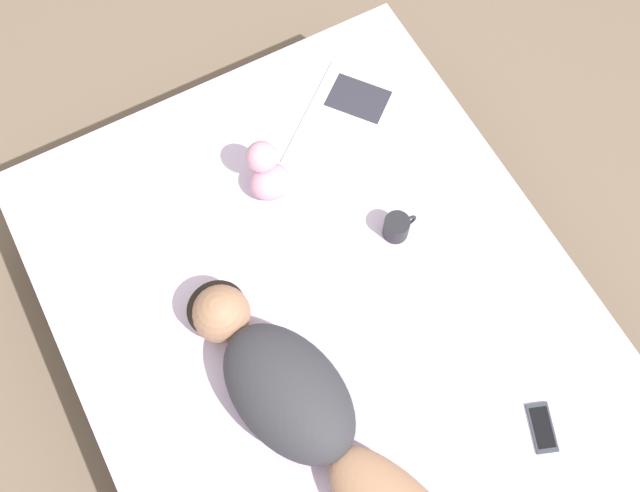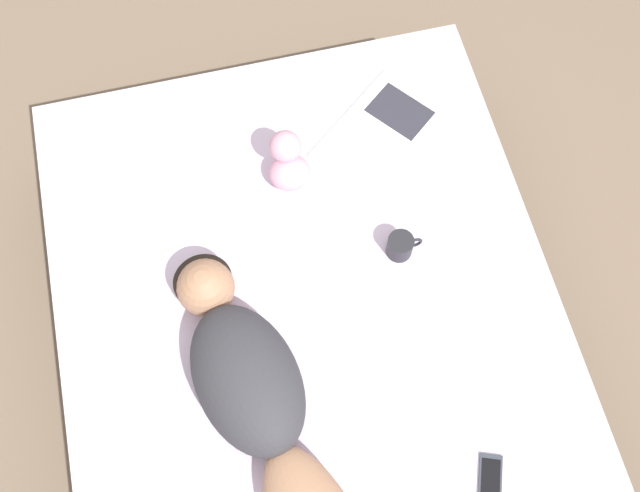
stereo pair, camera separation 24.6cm
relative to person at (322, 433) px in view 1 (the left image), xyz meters
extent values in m
plane|color=#7A6651|center=(0.20, 0.24, -0.65)|extent=(12.00, 12.00, 0.00)
cube|color=#383333|center=(0.20, 0.24, -0.47)|extent=(1.68, 2.27, 0.36)
cube|color=silver|center=(0.20, 0.24, -0.19)|extent=(1.62, 2.21, 0.19)
ellipsoid|color=#333338|center=(-0.03, 0.15, 0.01)|extent=(0.41, 0.55, 0.22)
ellipsoid|color=black|center=(-0.11, 0.49, 0.00)|extent=(0.22, 0.21, 0.10)
sphere|color=#A37556|center=(-0.10, 0.47, 0.00)|extent=(0.19, 0.19, 0.19)
cube|color=white|center=(0.51, 0.86, -0.09)|extent=(0.37, 0.38, 0.01)
cube|color=white|center=(0.69, 1.01, -0.09)|extent=(0.37, 0.38, 0.01)
cube|color=#2D2D38|center=(0.69, 1.01, -0.09)|extent=(0.25, 0.26, 0.00)
cylinder|color=#232328|center=(0.54, 0.48, -0.05)|extent=(0.09, 0.09, 0.09)
cylinder|color=black|center=(0.54, 0.48, -0.02)|extent=(0.07, 0.07, 0.01)
torus|color=#232328|center=(0.59, 0.48, -0.05)|extent=(0.06, 0.01, 0.06)
cube|color=#333842|center=(0.60, -0.29, -0.09)|extent=(0.12, 0.17, 0.01)
cube|color=black|center=(0.60, -0.29, -0.09)|extent=(0.10, 0.14, 0.00)
ellipsoid|color=#DB9EB2|center=(0.25, 0.83, -0.04)|extent=(0.14, 0.13, 0.12)
sphere|color=#DB9EB2|center=(0.25, 0.88, 0.06)|extent=(0.11, 0.11, 0.11)
camera|label=1|loc=(-0.17, -0.30, 2.23)|focal=42.00mm
camera|label=2|loc=(0.06, -0.39, 2.23)|focal=42.00mm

